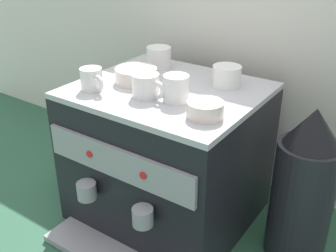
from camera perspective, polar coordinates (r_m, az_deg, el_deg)
The scene contains 12 objects.
ground_plane at distance 1.41m, azimuth 0.00°, elevation -11.58°, with size 4.00×4.00×0.00m, color #28563D.
tiled_backsplash_wall at distance 1.46m, azimuth 7.75°, elevation 9.76°, with size 2.80×0.03×0.91m, color silver.
espresso_machine at distance 1.28m, azimuth -0.12°, elevation -4.00°, with size 0.53×0.57×0.44m.
ceramic_cup_0 at distance 1.12m, azimuth -3.00°, elevation 5.65°, with size 0.11×0.08×0.06m.
ceramic_cup_1 at distance 1.09m, azimuth 1.19°, elevation 5.34°, with size 0.07×0.11×0.07m.
ceramic_cup_2 at distance 1.18m, azimuth -10.54°, elevation 6.40°, with size 0.10×0.06×0.06m.
ceramic_cup_3 at distance 1.21m, azimuth 8.17°, elevation 6.96°, with size 0.08×0.11×0.06m.
ceramic_cup_4 at distance 1.36m, azimuth -1.35°, elevation 9.63°, with size 0.11×0.09×0.07m.
ceramic_bowl_0 at distance 1.23m, azimuth -4.46°, elevation 7.03°, with size 0.13×0.13×0.04m.
ceramic_bowl_1 at distance 1.00m, azimuth 5.20°, elevation 2.26°, with size 0.09×0.09×0.04m.
coffee_grinder at distance 1.19m, azimuth 18.34°, elevation -8.26°, with size 0.17×0.17×0.46m.
milk_pitcher at distance 1.57m, azimuth -13.45°, elevation -5.26°, with size 0.09×0.09×0.12m, color #B7B7BC.
Camera 1 is at (0.63, -0.91, 0.87)m, focal length 43.74 mm.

